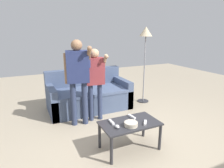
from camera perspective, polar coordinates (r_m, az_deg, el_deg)
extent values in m
plane|color=tan|center=(3.32, 4.85, -16.18)|extent=(12.00, 12.00, 0.00)
cube|color=#475675|center=(4.49, -6.71, -4.65)|extent=(1.80, 0.93, 0.42)
cube|color=#4D5D7E|center=(4.35, -6.49, -1.98)|extent=(1.52, 0.81, 0.06)
cube|color=#475675|center=(4.71, -8.33, 1.78)|extent=(1.80, 0.18, 0.45)
cube|color=#475675|center=(4.29, -17.37, -4.76)|extent=(0.14, 0.93, 0.63)
cube|color=#475675|center=(4.77, 2.76, -2.07)|extent=(0.14, 0.93, 0.63)
cube|color=#2D2D33|center=(2.92, 5.28, -11.46)|extent=(0.86, 0.49, 0.03)
cylinder|color=#2D2D33|center=(2.70, -0.16, -19.07)|extent=(0.04, 0.04, 0.41)
cylinder|color=#2D2D33|center=(3.07, 13.95, -15.00)|extent=(0.04, 0.04, 0.41)
cylinder|color=#2D2D33|center=(3.04, -3.68, -14.91)|extent=(0.04, 0.04, 0.41)
cylinder|color=#2D2D33|center=(3.37, 9.32, -11.87)|extent=(0.04, 0.04, 0.41)
cylinder|color=beige|center=(2.80, 5.62, -11.68)|extent=(0.19, 0.19, 0.06)
ellipsoid|color=white|center=(2.74, 1.53, -12.41)|extent=(0.06, 0.09, 0.05)
cylinder|color=#4C4C51|center=(2.74, 1.42, -11.80)|extent=(0.02, 0.02, 0.01)
cylinder|color=#2D2D33|center=(5.03, 9.09, -4.94)|extent=(0.28, 0.28, 0.02)
cylinder|color=gray|center=(4.82, 9.49, 4.14)|extent=(0.03, 0.03, 1.60)
cone|color=#C1AD89|center=(4.73, 9.98, 15.02)|extent=(0.31, 0.31, 0.22)
cylinder|color=#2D3856|center=(3.70, -11.24, -5.84)|extent=(0.10, 0.10, 0.83)
cylinder|color=#2D3856|center=(3.71, -8.02, -5.61)|extent=(0.10, 0.10, 0.83)
cube|color=navy|center=(3.52, -10.13, 5.06)|extent=(0.43, 0.28, 0.57)
sphere|color=#936B4C|center=(3.47, -10.42, 11.17)|extent=(0.20, 0.20, 0.20)
cylinder|color=#936B4C|center=(3.51, -13.34, 4.44)|extent=(0.07, 0.07, 0.54)
cylinder|color=navy|center=(3.52, -6.98, 6.99)|extent=(0.07, 0.07, 0.27)
cylinder|color=#936B4C|center=(3.40, -6.81, 9.08)|extent=(0.11, 0.23, 0.25)
sphere|color=#936B4C|center=(3.29, -6.60, 10.37)|extent=(0.08, 0.08, 0.08)
cylinder|color=#2D3856|center=(3.85, -6.25, -5.50)|extent=(0.09, 0.09, 0.74)
cylinder|color=#2D3856|center=(3.89, -3.59, -5.20)|extent=(0.09, 0.09, 0.74)
cube|color=brown|center=(3.70, -5.13, 3.80)|extent=(0.37, 0.22, 0.51)
sphere|color=tan|center=(3.65, -5.25, 8.97)|extent=(0.18, 0.18, 0.18)
cylinder|color=tan|center=(3.66, -7.80, 3.23)|extent=(0.07, 0.07, 0.48)
cylinder|color=brown|center=(3.73, -2.53, 5.46)|extent=(0.07, 0.07, 0.24)
cylinder|color=tan|center=(3.62, -2.09, 7.11)|extent=(0.08, 0.20, 0.23)
sphere|color=tan|center=(3.52, -1.61, 8.08)|extent=(0.07, 0.07, 0.07)
cube|color=white|center=(3.06, 5.86, -9.57)|extent=(0.05, 0.16, 0.03)
cylinder|color=silver|center=(3.08, 5.54, -9.10)|extent=(0.01, 0.01, 0.00)
cube|color=silver|center=(3.02, 6.42, -9.60)|extent=(0.02, 0.02, 0.00)
cube|color=white|center=(2.90, 9.79, -11.23)|extent=(0.12, 0.14, 0.03)
cylinder|color=silver|center=(2.91, 9.83, -10.70)|extent=(0.01, 0.01, 0.00)
cube|color=silver|center=(2.85, 9.75, -11.31)|extent=(0.02, 0.02, 0.00)
cube|color=white|center=(2.88, -0.12, -11.16)|extent=(0.04, 0.16, 0.03)
cylinder|color=silver|center=(2.90, -0.34, -10.63)|extent=(0.01, 0.01, 0.00)
cube|color=silver|center=(2.83, 0.25, -11.24)|extent=(0.02, 0.02, 0.00)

